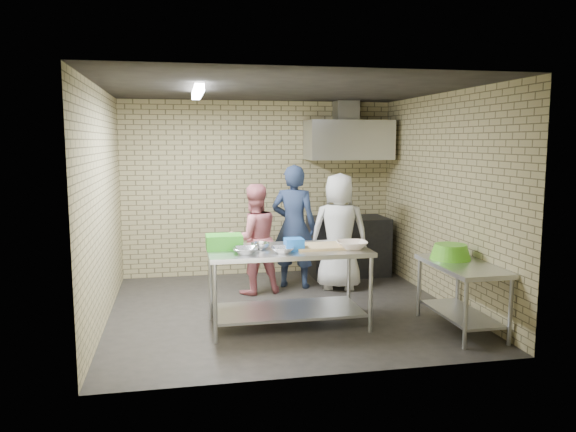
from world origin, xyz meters
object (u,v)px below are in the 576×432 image
at_px(green_basin, 450,252).
at_px(woman_white, 339,231).
at_px(green_crate, 224,242).
at_px(blue_tub, 294,244).
at_px(prep_table, 288,287).
at_px(side_counter, 461,297).
at_px(stove, 348,246).
at_px(man_navy, 294,226).
at_px(woman_pink, 254,239).
at_px(bottle_green, 372,145).

relative_size(green_basin, woman_white, 0.28).
xyz_separation_m(green_crate, blue_tub, (0.75, -0.22, -0.01)).
bearing_deg(prep_table, side_counter, -15.11).
relative_size(stove, man_navy, 0.68).
relative_size(green_crate, blue_tub, 2.00).
height_order(prep_table, woman_pink, woman_pink).
height_order(green_basin, woman_white, woman_white).
bearing_deg(bottle_green, prep_table, -126.80).
bearing_deg(bottle_green, man_navy, -150.42).
bearing_deg(woman_white, green_basin, 130.56).
height_order(green_crate, woman_white, woman_white).
distance_m(green_crate, woman_pink, 1.44).
height_order(blue_tub, man_navy, man_navy).
bearing_deg(bottle_green, woman_pink, -153.01).
bearing_deg(stove, woman_pink, -153.31).
bearing_deg(bottle_green, woman_white, -128.65).
height_order(blue_tub, woman_pink, woman_pink).
bearing_deg(man_navy, side_counter, 146.44).
xyz_separation_m(prep_table, blue_tub, (0.05, -0.10, 0.51)).
height_order(side_counter, blue_tub, blue_tub).
bearing_deg(side_counter, woman_pink, 136.43).
relative_size(prep_table, green_crate, 4.50).
relative_size(prep_table, green_basin, 3.88).
xyz_separation_m(prep_table, man_navy, (0.42, 1.67, 0.43)).
bearing_deg(bottle_green, green_crate, -137.25).
height_order(side_counter, stove, stove).
bearing_deg(side_counter, woman_white, 113.28).
relative_size(prep_table, man_navy, 1.02).
xyz_separation_m(stove, blue_tub, (-1.36, -2.35, 0.51)).
xyz_separation_m(prep_table, stove, (1.41, 2.25, 0.00)).
height_order(prep_table, woman_white, woman_white).
bearing_deg(bottle_green, side_counter, -90.00).
bearing_deg(side_counter, green_crate, 166.34).
height_order(side_counter, woman_pink, woman_pink).
bearing_deg(blue_tub, green_basin, -4.87).
xyz_separation_m(stove, green_crate, (-2.11, -2.13, 0.52)).
bearing_deg(woman_white, woman_pink, 14.66).
height_order(man_navy, woman_white, man_navy).
relative_size(prep_table, woman_pink, 1.18).
relative_size(green_crate, woman_white, 0.24).
bearing_deg(blue_tub, bottle_green, 55.01).
xyz_separation_m(side_counter, man_navy, (-1.44, 2.17, 0.50)).
distance_m(man_navy, woman_pink, 0.66).
bearing_deg(woman_pink, prep_table, 85.86).
relative_size(blue_tub, woman_pink, 0.13).
bearing_deg(side_counter, bottle_green, 90.00).
bearing_deg(woman_white, prep_table, 69.42).
relative_size(man_navy, woman_white, 1.07).
bearing_deg(green_basin, blue_tub, 175.13).
distance_m(prep_table, bottle_green, 3.48).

